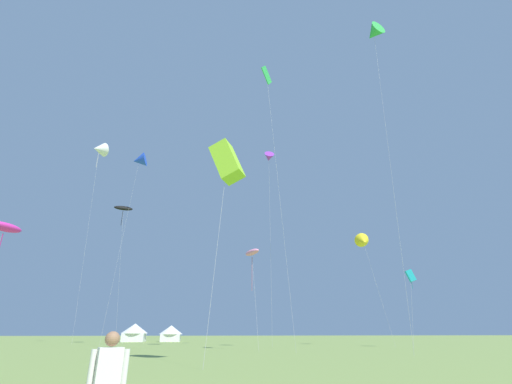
{
  "coord_description": "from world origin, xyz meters",
  "views": [
    {
      "loc": [
        -4.94,
        -2.06,
        1.72
      ],
      "look_at": [
        0.0,
        32.0,
        15.27
      ],
      "focal_mm": 25.02,
      "sensor_mm": 36.0,
      "label": 1
    }
  ],
  "objects_px": {
    "festival_tent_right": "(135,332)",
    "kite_green_delta": "(374,33)",
    "festival_tent_left": "(171,333)",
    "kite_white_delta": "(99,149)",
    "kite_green_diamond": "(267,77)",
    "kite_pink_parafoil": "(252,253)",
    "kite_purple_delta": "(269,157)",
    "kite_yellow_delta": "(363,241)",
    "kite_blue_delta": "(139,160)",
    "kite_magenta_parafoil": "(5,227)",
    "kite_black_parafoil": "(123,208)",
    "kite_cyan_box": "(411,276)",
    "kite_lime_box": "(227,162)"
  },
  "relations": [
    {
      "from": "festival_tent_right",
      "to": "kite_green_delta",
      "type": "bearing_deg",
      "value": -57.04
    },
    {
      "from": "kite_green_delta",
      "to": "festival_tent_left",
      "type": "bearing_deg",
      "value": 116.69
    },
    {
      "from": "kite_white_delta",
      "to": "kite_green_diamond",
      "type": "bearing_deg",
      "value": -43.71
    },
    {
      "from": "kite_pink_parafoil",
      "to": "kite_white_delta",
      "type": "relative_size",
      "value": 0.3
    },
    {
      "from": "kite_pink_parafoil",
      "to": "festival_tent_left",
      "type": "bearing_deg",
      "value": 106.43
    },
    {
      "from": "kite_green_diamond",
      "to": "kite_white_delta",
      "type": "height_order",
      "value": "kite_white_delta"
    },
    {
      "from": "kite_purple_delta",
      "to": "festival_tent_right",
      "type": "distance_m",
      "value": 42.96
    },
    {
      "from": "kite_green_diamond",
      "to": "kite_yellow_delta",
      "type": "xyz_separation_m",
      "value": [
        16.1,
        12.39,
        -17.32
      ]
    },
    {
      "from": "kite_blue_delta",
      "to": "kite_magenta_parafoil",
      "type": "height_order",
      "value": "kite_blue_delta"
    },
    {
      "from": "festival_tent_right",
      "to": "kite_pink_parafoil",
      "type": "bearing_deg",
      "value": -64.37
    },
    {
      "from": "kite_blue_delta",
      "to": "kite_purple_delta",
      "type": "xyz_separation_m",
      "value": [
        19.9,
        -6.83,
        -1.47
      ]
    },
    {
      "from": "kite_white_delta",
      "to": "festival_tent_right",
      "type": "distance_m",
      "value": 34.87
    },
    {
      "from": "kite_green_diamond",
      "to": "kite_purple_delta",
      "type": "bearing_deg",
      "value": 78.92
    },
    {
      "from": "kite_purple_delta",
      "to": "festival_tent_right",
      "type": "bearing_deg",
      "value": 126.49
    },
    {
      "from": "kite_black_parafoil",
      "to": "kite_yellow_delta",
      "type": "distance_m",
      "value": 38.15
    },
    {
      "from": "kite_cyan_box",
      "to": "kite_blue_delta",
      "type": "bearing_deg",
      "value": 162.85
    },
    {
      "from": "kite_yellow_delta",
      "to": "festival_tent_right",
      "type": "relative_size",
      "value": 3.05
    },
    {
      "from": "kite_black_parafoil",
      "to": "kite_white_delta",
      "type": "xyz_separation_m",
      "value": [
        -6.29,
        2.72,
        11.91
      ]
    },
    {
      "from": "kite_yellow_delta",
      "to": "kite_purple_delta",
      "type": "bearing_deg",
      "value": -175.79
    },
    {
      "from": "kite_yellow_delta",
      "to": "kite_green_diamond",
      "type": "bearing_deg",
      "value": -142.43
    },
    {
      "from": "kite_green_delta",
      "to": "kite_white_delta",
      "type": "relative_size",
      "value": 1.01
    },
    {
      "from": "kite_cyan_box",
      "to": "kite_pink_parafoil",
      "type": "height_order",
      "value": "kite_pink_parafoil"
    },
    {
      "from": "kite_purple_delta",
      "to": "kite_yellow_delta",
      "type": "xyz_separation_m",
      "value": [
        13.88,
        1.02,
        -12.01
      ]
    },
    {
      "from": "kite_cyan_box",
      "to": "kite_blue_delta",
      "type": "distance_m",
      "value": 43.11
    },
    {
      "from": "kite_green_delta",
      "to": "kite_purple_delta",
      "type": "distance_m",
      "value": 21.4
    },
    {
      "from": "kite_green_delta",
      "to": "kite_blue_delta",
      "type": "height_order",
      "value": "kite_green_delta"
    },
    {
      "from": "kite_blue_delta",
      "to": "festival_tent_left",
      "type": "distance_m",
      "value": 34.19
    },
    {
      "from": "kite_purple_delta",
      "to": "kite_lime_box",
      "type": "distance_m",
      "value": 30.09
    },
    {
      "from": "festival_tent_left",
      "to": "kite_yellow_delta",
      "type": "bearing_deg",
      "value": -44.3
    },
    {
      "from": "kite_cyan_box",
      "to": "kite_pink_parafoil",
      "type": "distance_m",
      "value": 20.92
    },
    {
      "from": "kite_purple_delta",
      "to": "kite_magenta_parafoil",
      "type": "xyz_separation_m",
      "value": [
        -30.71,
        -5.14,
        -13.45
      ]
    },
    {
      "from": "kite_pink_parafoil",
      "to": "kite_lime_box",
      "type": "xyz_separation_m",
      "value": [
        -4.03,
        -17.53,
        2.23
      ]
    },
    {
      "from": "festival_tent_left",
      "to": "kite_magenta_parafoil",
      "type": "bearing_deg",
      "value": -115.89
    },
    {
      "from": "kite_black_parafoil",
      "to": "kite_blue_delta",
      "type": "distance_m",
      "value": 8.41
    },
    {
      "from": "kite_green_delta",
      "to": "kite_white_delta",
      "type": "bearing_deg",
      "value": 139.81
    },
    {
      "from": "kite_magenta_parafoil",
      "to": "kite_yellow_delta",
      "type": "distance_m",
      "value": 45.04
    },
    {
      "from": "kite_purple_delta",
      "to": "kite_magenta_parafoil",
      "type": "relative_size",
      "value": 2.05
    },
    {
      "from": "kite_pink_parafoil",
      "to": "kite_purple_delta",
      "type": "xyz_separation_m",
      "value": [
        3.55,
        8.09,
        16.07
      ]
    },
    {
      "from": "kite_pink_parafoil",
      "to": "kite_white_delta",
      "type": "height_order",
      "value": "kite_white_delta"
    },
    {
      "from": "kite_black_parafoil",
      "to": "kite_green_delta",
      "type": "height_order",
      "value": "kite_green_delta"
    },
    {
      "from": "kite_pink_parafoil",
      "to": "festival_tent_right",
      "type": "relative_size",
      "value": 2.07
    },
    {
      "from": "kite_pink_parafoil",
      "to": "kite_yellow_delta",
      "type": "relative_size",
      "value": 0.68
    },
    {
      "from": "kite_blue_delta",
      "to": "kite_green_diamond",
      "type": "bearing_deg",
      "value": -45.83
    },
    {
      "from": "kite_cyan_box",
      "to": "kite_blue_delta",
      "type": "xyz_separation_m",
      "value": [
        -36.92,
        11.39,
        19.13
      ]
    },
    {
      "from": "kite_cyan_box",
      "to": "kite_magenta_parafoil",
      "type": "xyz_separation_m",
      "value": [
        -47.73,
        -0.59,
        4.2
      ]
    },
    {
      "from": "kite_white_delta",
      "to": "festival_tent_left",
      "type": "relative_size",
      "value": 7.55
    },
    {
      "from": "festival_tent_left",
      "to": "kite_purple_delta",
      "type": "bearing_deg",
      "value": -63.32
    },
    {
      "from": "kite_yellow_delta",
      "to": "kite_pink_parafoil",
      "type": "bearing_deg",
      "value": -152.4
    },
    {
      "from": "kite_lime_box",
      "to": "kite_yellow_delta",
      "type": "bearing_deg",
      "value": 51.16
    },
    {
      "from": "kite_green_delta",
      "to": "kite_magenta_parafoil",
      "type": "relative_size",
      "value": 2.63
    }
  ]
}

